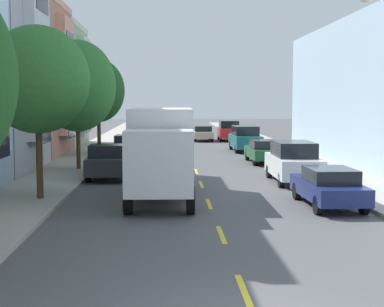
{
  "coord_description": "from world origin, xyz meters",
  "views": [
    {
      "loc": [
        -1.54,
        -9.44,
        3.86
      ],
      "look_at": [
        -0.37,
        18.41,
        1.3
      ],
      "focal_mm": 54.45,
      "sensor_mm": 36.0,
      "label": 1
    }
  ],
  "objects_px": {
    "parked_suv_white": "(293,162)",
    "moving_champagne_sedan": "(203,133)",
    "parked_suv_teal": "(245,138)",
    "street_tree_farthest": "(98,91)",
    "parked_suv_red": "(229,130)",
    "parked_pickup_charcoal": "(110,161)",
    "street_tree_third": "(77,86)",
    "street_tree_second": "(38,80)",
    "parked_sedan_navy": "(329,186)",
    "parked_sedan_forest": "(264,151)",
    "parked_pickup_silver": "(141,130)",
    "delivery_box_truck": "(161,149)",
    "parked_sedan_black": "(127,145)"
  },
  "relations": [
    {
      "from": "parked_pickup_charcoal",
      "to": "parked_suv_teal",
      "type": "distance_m",
      "value": 17.05
    },
    {
      "from": "street_tree_second",
      "to": "parked_suv_white",
      "type": "xyz_separation_m",
      "value": [
        10.77,
        4.83,
        -3.64
      ]
    },
    {
      "from": "parked_suv_red",
      "to": "moving_champagne_sedan",
      "type": "distance_m",
      "value": 2.52
    },
    {
      "from": "street_tree_farthest",
      "to": "delivery_box_truck",
      "type": "distance_m",
      "value": 19.6
    },
    {
      "from": "street_tree_farthest",
      "to": "moving_champagne_sedan",
      "type": "relative_size",
      "value": 1.47
    },
    {
      "from": "parked_suv_red",
      "to": "street_tree_second",
      "type": "bearing_deg",
      "value": -107.9
    },
    {
      "from": "parked_suv_white",
      "to": "moving_champagne_sedan",
      "type": "distance_m",
      "value": 28.33
    },
    {
      "from": "moving_champagne_sedan",
      "to": "street_tree_farthest",
      "type": "bearing_deg",
      "value": -120.81
    },
    {
      "from": "delivery_box_truck",
      "to": "moving_champagne_sedan",
      "type": "bearing_deg",
      "value": 83.71
    },
    {
      "from": "parked_pickup_charcoal",
      "to": "parked_sedan_black",
      "type": "xyz_separation_m",
      "value": [
        0.02,
        11.79,
        -0.08
      ]
    },
    {
      "from": "parked_pickup_charcoal",
      "to": "parked_pickup_silver",
      "type": "distance_m",
      "value": 30.58
    },
    {
      "from": "street_tree_third",
      "to": "parked_sedan_forest",
      "type": "height_order",
      "value": "street_tree_third"
    },
    {
      "from": "parked_suv_white",
      "to": "moving_champagne_sedan",
      "type": "bearing_deg",
      "value": 95.2
    },
    {
      "from": "delivery_box_truck",
      "to": "parked_sedan_forest",
      "type": "distance_m",
      "value": 14.4
    },
    {
      "from": "parked_sedan_navy",
      "to": "parked_suv_red",
      "type": "bearing_deg",
      "value": 89.99
    },
    {
      "from": "street_tree_third",
      "to": "parked_suv_teal",
      "type": "bearing_deg",
      "value": 47.9
    },
    {
      "from": "delivery_box_truck",
      "to": "moving_champagne_sedan",
      "type": "xyz_separation_m",
      "value": [
        3.6,
        32.63,
        -1.23
      ]
    },
    {
      "from": "street_tree_farthest",
      "to": "parked_sedan_navy",
      "type": "relative_size",
      "value": 1.46
    },
    {
      "from": "parked_suv_teal",
      "to": "street_tree_farthest",
      "type": "bearing_deg",
      "value": -168.31
    },
    {
      "from": "street_tree_third",
      "to": "parked_suv_red",
      "type": "xyz_separation_m",
      "value": [
        10.71,
        23.52,
        -3.64
      ]
    },
    {
      "from": "parked_sedan_navy",
      "to": "parked_sedan_black",
      "type": "bearing_deg",
      "value": 113.43
    },
    {
      "from": "parked_suv_teal",
      "to": "parked_suv_red",
      "type": "bearing_deg",
      "value": 90.04
    },
    {
      "from": "parked_sedan_navy",
      "to": "parked_pickup_silver",
      "type": "bearing_deg",
      "value": 102.38
    },
    {
      "from": "street_tree_second",
      "to": "street_tree_farthest",
      "type": "bearing_deg",
      "value": 90.0
    },
    {
      "from": "street_tree_third",
      "to": "moving_champagne_sedan",
      "type": "distance_m",
      "value": 25.09
    },
    {
      "from": "parked_suv_red",
      "to": "parked_suv_teal",
      "type": "xyz_separation_m",
      "value": [
        0.01,
        -11.66,
        0.0
      ]
    },
    {
      "from": "parked_sedan_forest",
      "to": "parked_sedan_black",
      "type": "bearing_deg",
      "value": 148.93
    },
    {
      "from": "delivery_box_truck",
      "to": "parked_suv_white",
      "type": "distance_m",
      "value": 7.65
    },
    {
      "from": "parked_suv_teal",
      "to": "parked_pickup_silver",
      "type": "bearing_deg",
      "value": 118.2
    },
    {
      "from": "parked_sedan_forest",
      "to": "moving_champagne_sedan",
      "type": "height_order",
      "value": "same"
    },
    {
      "from": "street_tree_second",
      "to": "moving_champagne_sedan",
      "type": "relative_size",
      "value": 1.45
    },
    {
      "from": "parked_suv_teal",
      "to": "parked_sedan_forest",
      "type": "xyz_separation_m",
      "value": [
        0.08,
        -8.15,
        -0.24
      ]
    },
    {
      "from": "street_tree_third",
      "to": "delivery_box_truck",
      "type": "xyz_separation_m",
      "value": [
        4.6,
        -9.24,
        -2.65
      ]
    },
    {
      "from": "delivery_box_truck",
      "to": "parked_pickup_charcoal",
      "type": "relative_size",
      "value": 1.39
    },
    {
      "from": "delivery_box_truck",
      "to": "parked_sedan_black",
      "type": "distance_m",
      "value": 18.47
    },
    {
      "from": "parked_sedan_navy",
      "to": "street_tree_farthest",
      "type": "bearing_deg",
      "value": 117.3
    },
    {
      "from": "street_tree_third",
      "to": "parked_sedan_navy",
      "type": "distance_m",
      "value": 15.9
    },
    {
      "from": "parked_pickup_charcoal",
      "to": "parked_suv_teal",
      "type": "bearing_deg",
      "value": 59.16
    },
    {
      "from": "parked_sedan_black",
      "to": "delivery_box_truck",
      "type": "bearing_deg",
      "value": -81.86
    },
    {
      "from": "parked_suv_white",
      "to": "moving_champagne_sedan",
      "type": "height_order",
      "value": "parked_suv_white"
    },
    {
      "from": "street_tree_second",
      "to": "parked_sedan_forest",
      "type": "bearing_deg",
      "value": 51.05
    },
    {
      "from": "street_tree_farthest",
      "to": "parked_suv_red",
      "type": "bearing_deg",
      "value": 52.34
    },
    {
      "from": "parked_pickup_silver",
      "to": "moving_champagne_sedan",
      "type": "relative_size",
      "value": 1.18
    },
    {
      "from": "street_tree_farthest",
      "to": "delivery_box_truck",
      "type": "xyz_separation_m",
      "value": [
        4.6,
        -18.88,
        -2.56
      ]
    },
    {
      "from": "delivery_box_truck",
      "to": "parked_suv_white",
      "type": "relative_size",
      "value": 1.53
    },
    {
      "from": "street_tree_farthest",
      "to": "parked_sedan_black",
      "type": "height_order",
      "value": "street_tree_farthest"
    },
    {
      "from": "parked_suv_red",
      "to": "parked_suv_teal",
      "type": "distance_m",
      "value": 11.66
    },
    {
      "from": "delivery_box_truck",
      "to": "parked_pickup_charcoal",
      "type": "xyz_separation_m",
      "value": [
        -2.63,
        6.46,
        -1.15
      ]
    },
    {
      "from": "parked_suv_red",
      "to": "parked_suv_teal",
      "type": "bearing_deg",
      "value": -89.96
    },
    {
      "from": "parked_suv_red",
      "to": "parked_sedan_navy",
      "type": "height_order",
      "value": "parked_suv_red"
    }
  ]
}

